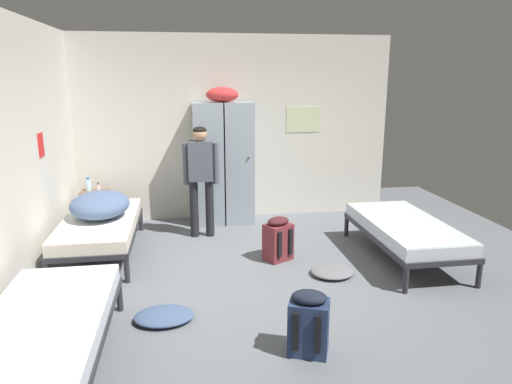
% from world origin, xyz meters
% --- Properties ---
extents(ground_plane, '(7.95, 7.95, 0.00)m').
position_xyz_m(ground_plane, '(0.00, 0.00, 0.00)').
color(ground_plane, slate).
extents(room_backdrop, '(4.98, 5.03, 2.85)m').
position_xyz_m(room_backdrop, '(-1.23, 1.26, 1.43)').
color(room_backdrop, beige).
rests_on(room_backdrop, ground_plane).
extents(locker_bank, '(0.90, 0.55, 2.07)m').
position_xyz_m(locker_bank, '(-0.20, 2.20, 0.97)').
color(locker_bank, '#8C99A3').
rests_on(locker_bank, ground_plane).
extents(shelf_unit, '(0.38, 0.30, 0.57)m').
position_xyz_m(shelf_unit, '(-2.13, 2.19, 0.35)').
color(shelf_unit, brown).
rests_on(shelf_unit, ground_plane).
extents(bed_right, '(0.90, 1.90, 0.49)m').
position_xyz_m(bed_right, '(1.88, 0.33, 0.38)').
color(bed_right, '#28282D').
rests_on(bed_right, ground_plane).
extents(bed_left_rear, '(0.90, 1.90, 0.49)m').
position_xyz_m(bed_left_rear, '(-1.88, 1.04, 0.38)').
color(bed_left_rear, '#28282D').
rests_on(bed_left_rear, ground_plane).
extents(bed_left_front, '(0.90, 1.90, 0.49)m').
position_xyz_m(bed_left_front, '(-1.88, -1.44, 0.38)').
color(bed_left_front, '#28282D').
rests_on(bed_left_front, ground_plane).
extents(bedding_heap, '(0.73, 0.89, 0.32)m').
position_xyz_m(bedding_heap, '(-1.87, 1.09, 0.65)').
color(bedding_heap, slate).
rests_on(bedding_heap, bed_left_rear).
extents(person_traveler, '(0.49, 0.22, 1.56)m').
position_xyz_m(person_traveler, '(-0.57, 1.57, 0.94)').
color(person_traveler, black).
rests_on(person_traveler, ground_plane).
extents(water_bottle, '(0.08, 0.08, 0.21)m').
position_xyz_m(water_bottle, '(-2.21, 2.21, 0.66)').
color(water_bottle, '#B2DBEA').
rests_on(water_bottle, shelf_unit).
extents(lotion_bottle, '(0.05, 0.05, 0.13)m').
position_xyz_m(lotion_bottle, '(-2.06, 2.15, 0.63)').
color(lotion_bottle, beige).
rests_on(lotion_bottle, shelf_unit).
extents(backpack_maroon, '(0.40, 0.41, 0.55)m').
position_xyz_m(backpack_maroon, '(0.31, 0.54, 0.26)').
color(backpack_maroon, maroon).
rests_on(backpack_maroon, ground_plane).
extents(backpack_navy, '(0.39, 0.40, 0.55)m').
position_xyz_m(backpack_navy, '(0.17, -1.49, 0.26)').
color(backpack_navy, navy).
rests_on(backpack_navy, ground_plane).
extents(clothes_pile_grey, '(0.49, 0.46, 0.08)m').
position_xyz_m(clothes_pile_grey, '(0.85, -0.02, 0.04)').
color(clothes_pile_grey, slate).
rests_on(clothes_pile_grey, ground_plane).
extents(clothes_pile_denim, '(0.56, 0.42, 0.09)m').
position_xyz_m(clothes_pile_denim, '(-1.03, -0.78, 0.05)').
color(clothes_pile_denim, '#42567A').
rests_on(clothes_pile_denim, ground_plane).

